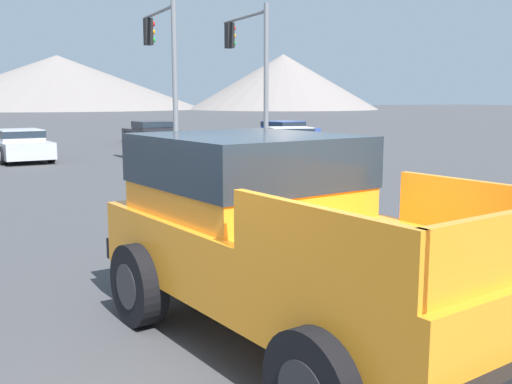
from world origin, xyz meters
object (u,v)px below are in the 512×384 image
object	(u,v)px
traffic_light_crosswalk	(249,57)
parked_car_white	(288,139)
parked_car_silver	(20,144)
orange_pickup_truck	(281,226)
parked_car_blue	(282,132)
traffic_light_main	(163,55)
parked_car_dark	(152,132)

from	to	relation	value
traffic_light_crosswalk	parked_car_white	bearing A→B (deg)	-43.37
parked_car_silver	traffic_light_crosswalk	xyz separation A→B (m)	(7.07, -5.60, 3.14)
orange_pickup_truck	parked_car_blue	distance (m)	26.52
parked_car_blue	traffic_light_main	world-z (taller)	traffic_light_main
orange_pickup_truck	parked_car_white	xyz separation A→B (m)	(9.98, 17.83, -0.55)
traffic_light_main	parked_car_blue	bearing A→B (deg)	-45.72
traffic_light_main	parked_car_white	bearing A→B (deg)	-60.93
parked_car_silver	traffic_light_main	distance (m)	7.44
parked_car_silver	traffic_light_crosswalk	bearing A→B (deg)	-44.34
orange_pickup_truck	traffic_light_crosswalk	world-z (taller)	traffic_light_crosswalk
parked_car_white	parked_car_silver	size ratio (longest dim) A/B	1.01
parked_car_silver	parked_car_dark	distance (m)	9.31
parked_car_dark	parked_car_silver	bearing A→B (deg)	-142.33
parked_car_blue	parked_car_silver	bearing A→B (deg)	88.19
orange_pickup_truck	traffic_light_crosswalk	xyz separation A→B (m)	(6.21, 13.84, 2.62)
parked_car_white	traffic_light_crosswalk	world-z (taller)	traffic_light_crosswalk
parked_car_silver	traffic_light_crosswalk	world-z (taller)	traffic_light_crosswalk
parked_car_blue	traffic_light_main	size ratio (longest dim) A/B	0.86
orange_pickup_truck	traffic_light_main	size ratio (longest dim) A/B	0.95
parked_car_silver	traffic_light_crosswalk	size ratio (longest dim) A/B	0.85
orange_pickup_truck	parked_car_blue	xyz separation A→B (m)	(12.67, 23.29, -0.54)
traffic_light_main	orange_pickup_truck	bearing A→B (deg)	167.13
orange_pickup_truck	parked_car_blue	size ratio (longest dim) A/B	1.10
orange_pickup_truck	parked_car_dark	xyz separation A→B (m)	(6.12, 25.61, -0.53)
orange_pickup_truck	parked_car_dark	size ratio (longest dim) A/B	1.14
parked_car_blue	parked_car_dark	world-z (taller)	parked_car_dark
parked_car_blue	traffic_light_main	xyz separation A→B (m)	(-9.46, -9.22, 3.16)
parked_car_white	traffic_light_main	xyz separation A→B (m)	(-6.77, -3.76, 3.17)
orange_pickup_truck	parked_car_white	size ratio (longest dim) A/B	1.11
parked_car_dark	traffic_light_main	bearing A→B (deg)	-107.88
orange_pickup_truck	parked_car_silver	distance (m)	19.47
parked_car_blue	parked_car_silver	xyz separation A→B (m)	(-13.53, -3.85, 0.03)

